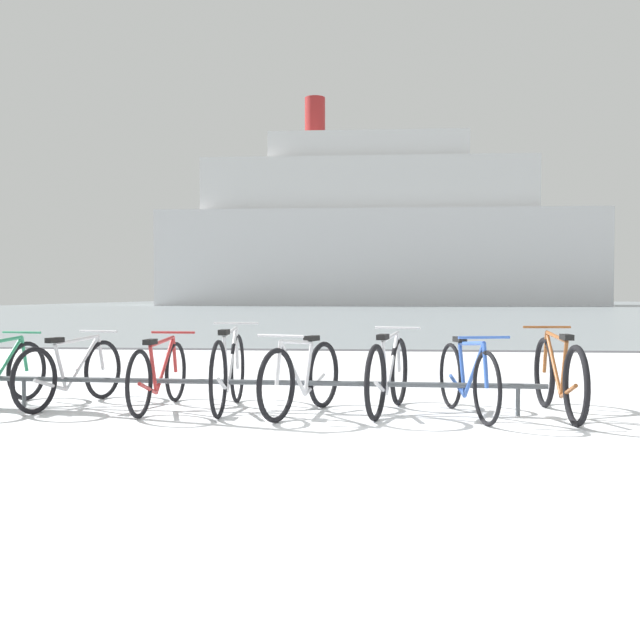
# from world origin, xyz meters

# --- Properties ---
(ground) EXTENTS (80.00, 132.00, 0.08)m
(ground) POSITION_xyz_m (0.00, 53.90, -0.04)
(ground) COLOR white
(bike_rack) EXTENTS (5.36, 0.25, 0.31)m
(bike_rack) POSITION_xyz_m (-1.44, 2.03, 0.27)
(bike_rack) COLOR #4C5156
(bike_rack) RESTS_ON ground
(bicycle_1) EXTENTS (0.57, 1.67, 0.74)m
(bicycle_1) POSITION_xyz_m (-3.40, 2.21, 0.34)
(bicycle_1) COLOR black
(bicycle_1) RESTS_ON ground
(bicycle_2) EXTENTS (0.46, 1.69, 0.74)m
(bicycle_2) POSITION_xyz_m (-2.45, 2.07, 0.34)
(bicycle_2) COLOR black
(bicycle_2) RESTS_ON ground
(bicycle_3) EXTENTS (0.46, 1.71, 0.84)m
(bicycle_3) POSITION_xyz_m (-1.76, 2.08, 0.38)
(bicycle_3) COLOR black
(bicycle_3) RESTS_ON ground
(bicycle_4) EXTENTS (0.67, 1.54, 0.77)m
(bicycle_4) POSITION_xyz_m (-1.03, 1.86, 0.35)
(bicycle_4) COLOR black
(bicycle_4) RESTS_ON ground
(bicycle_5) EXTENTS (0.54, 1.64, 0.80)m
(bicycle_5) POSITION_xyz_m (-0.22, 2.06, 0.36)
(bicycle_5) COLOR black
(bicycle_5) RESTS_ON ground
(bicycle_6) EXTENTS (0.52, 1.62, 0.77)m
(bicycle_6) POSITION_xyz_m (0.50, 1.88, 0.35)
(bicycle_6) COLOR black
(bicycle_6) RESTS_ON ground
(bicycle_7) EXTENTS (0.46, 1.80, 0.82)m
(bicycle_7) POSITION_xyz_m (1.35, 1.98, 0.37)
(bicycle_7) COLOR black
(bicycle_7) RESTS_ON ground
(ferry_ship) EXTENTS (45.62, 12.74, 22.16)m
(ferry_ship) POSITION_xyz_m (-1.21, 75.27, 7.44)
(ferry_ship) COLOR white
(ferry_ship) RESTS_ON ground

